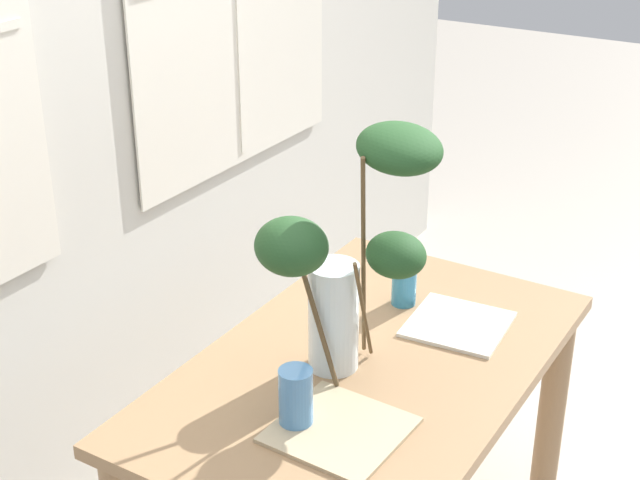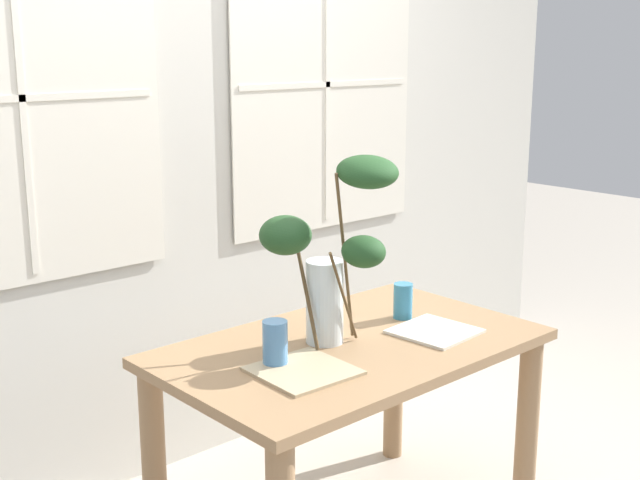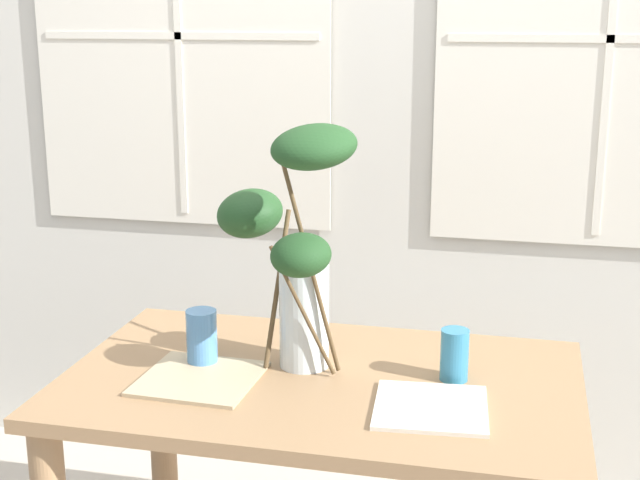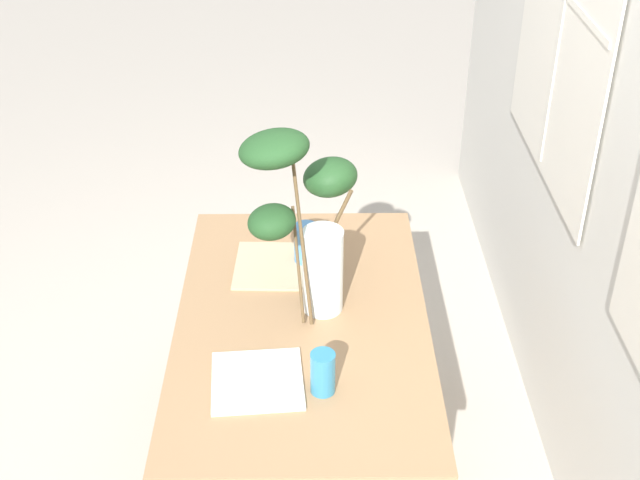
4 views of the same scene
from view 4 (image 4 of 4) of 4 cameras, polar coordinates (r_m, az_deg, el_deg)
The scene contains 6 objects.
dining_table at distance 2.72m, azimuth -1.16°, elevation -7.64°, with size 1.26×0.77×0.73m.
vase_with_branches at distance 2.51m, azimuth -0.91°, elevation 1.59°, with size 0.44×0.40×0.65m.
drinking_glass_blue_left at distance 2.85m, azimuth -0.96°, elevation -0.27°, with size 0.08×0.08×0.14m, color #4C84BC.
drinking_glass_blue_right at distance 2.35m, azimuth 0.19°, elevation -8.84°, with size 0.07×0.07×0.13m, color teal.
plate_square_left at distance 2.86m, azimuth -2.92°, elevation -1.72°, with size 0.28×0.28×0.01m, color tan.
plate_square_right at distance 2.42m, azimuth -4.20°, elevation -9.34°, with size 0.25×0.25×0.01m, color silver.
Camera 4 is at (2.08, 0.03, 2.35)m, focal length 47.96 mm.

